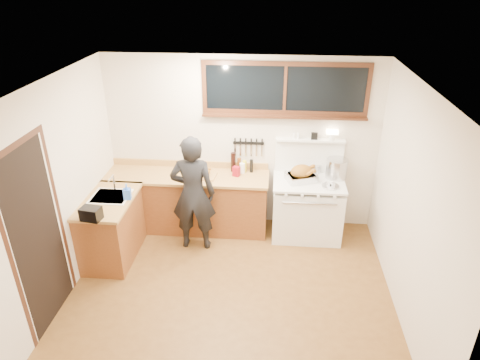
# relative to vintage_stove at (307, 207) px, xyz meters

# --- Properties ---
(ground_plane) EXTENTS (4.00, 3.50, 0.02)m
(ground_plane) POSITION_rel_vintage_stove_xyz_m (-1.00, -1.41, -0.48)
(ground_plane) COLOR brown
(room_shell) EXTENTS (4.10, 3.60, 2.65)m
(room_shell) POSITION_rel_vintage_stove_xyz_m (-1.00, -1.41, 1.18)
(room_shell) COLOR beige
(room_shell) RESTS_ON ground
(counter_back) EXTENTS (2.44, 0.64, 1.00)m
(counter_back) POSITION_rel_vintage_stove_xyz_m (-1.80, 0.04, -0.01)
(counter_back) COLOR brown
(counter_back) RESTS_ON ground
(counter_left) EXTENTS (0.64, 1.09, 0.90)m
(counter_left) POSITION_rel_vintage_stove_xyz_m (-2.70, -0.79, -0.01)
(counter_left) COLOR brown
(counter_left) RESTS_ON ground
(sink_unit) EXTENTS (0.50, 0.45, 0.37)m
(sink_unit) POSITION_rel_vintage_stove_xyz_m (-2.68, -0.71, 0.38)
(sink_unit) COLOR white
(sink_unit) RESTS_ON counter_left
(vintage_stove) EXTENTS (1.02, 0.74, 1.58)m
(vintage_stove) POSITION_rel_vintage_stove_xyz_m (0.00, 0.00, 0.00)
(vintage_stove) COLOR white
(vintage_stove) RESTS_ON ground
(back_window) EXTENTS (2.32, 0.13, 0.77)m
(back_window) POSITION_rel_vintage_stove_xyz_m (-0.40, 0.31, 1.60)
(back_window) COLOR black
(back_window) RESTS_ON room_shell
(left_doorway) EXTENTS (0.02, 1.04, 2.17)m
(left_doorway) POSITION_rel_vintage_stove_xyz_m (-2.99, -1.96, 0.62)
(left_doorway) COLOR black
(left_doorway) RESTS_ON ground
(knife_strip) EXTENTS (0.46, 0.03, 0.28)m
(knife_strip) POSITION_rel_vintage_stove_xyz_m (-0.90, 0.32, 0.84)
(knife_strip) COLOR black
(knife_strip) RESTS_ON room_shell
(man) EXTENTS (0.63, 0.43, 1.70)m
(man) POSITION_rel_vintage_stove_xyz_m (-1.61, -0.45, 0.38)
(man) COLOR black
(man) RESTS_ON ground
(soap_bottle) EXTENTS (0.11, 0.12, 0.21)m
(soap_bottle) POSITION_rel_vintage_stove_xyz_m (-2.43, -0.75, 0.54)
(soap_bottle) COLOR blue
(soap_bottle) RESTS_ON counter_left
(toaster) EXTENTS (0.26, 0.20, 0.16)m
(toaster) POSITION_rel_vintage_stove_xyz_m (-2.70, -1.29, 0.52)
(toaster) COLOR black
(toaster) RESTS_ON counter_left
(cutting_board) EXTENTS (0.40, 0.31, 0.14)m
(cutting_board) POSITION_rel_vintage_stove_xyz_m (-1.54, 0.01, 0.49)
(cutting_board) COLOR #B38647
(cutting_board) RESTS_ON counter_back
(roast_turkey) EXTENTS (0.49, 0.43, 0.24)m
(roast_turkey) POSITION_rel_vintage_stove_xyz_m (-0.11, -0.00, 0.53)
(roast_turkey) COLOR silver
(roast_turkey) RESTS_ON vintage_stove
(stockpot) EXTENTS (0.35, 0.35, 0.29)m
(stockpot) POSITION_rel_vintage_stove_xyz_m (0.40, 0.14, 0.58)
(stockpot) COLOR silver
(stockpot) RESTS_ON vintage_stove
(saucepan) EXTENTS (0.20, 0.30, 0.13)m
(saucepan) POSITION_rel_vintage_stove_xyz_m (0.10, 0.29, 0.50)
(saucepan) COLOR silver
(saucepan) RESTS_ON vintage_stove
(pot_lid) EXTENTS (0.31, 0.31, 0.04)m
(pot_lid) POSITION_rel_vintage_stove_xyz_m (0.29, -0.17, 0.45)
(pot_lid) COLOR silver
(pot_lid) RESTS_ON vintage_stove
(coffee_tin) EXTENTS (0.12, 0.11, 0.15)m
(coffee_tin) POSITION_rel_vintage_stove_xyz_m (-1.06, 0.07, 0.51)
(coffee_tin) COLOR maroon
(coffee_tin) RESTS_ON counter_back
(pitcher) EXTENTS (0.11, 0.11, 0.16)m
(pitcher) POSITION_rel_vintage_stove_xyz_m (-0.98, 0.18, 0.51)
(pitcher) COLOR white
(pitcher) RESTS_ON counter_back
(bottle_cluster) EXTENTS (0.34, 0.07, 0.30)m
(bottle_cluster) POSITION_rel_vintage_stove_xyz_m (-1.03, 0.22, 0.56)
(bottle_cluster) COLOR black
(bottle_cluster) RESTS_ON counter_back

